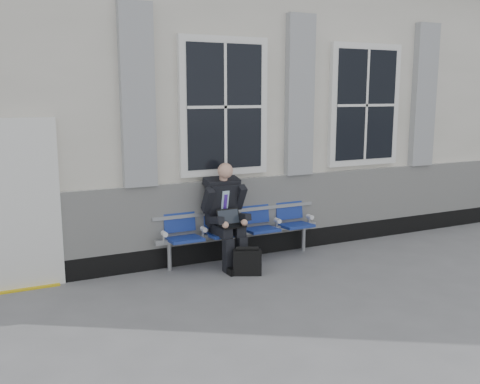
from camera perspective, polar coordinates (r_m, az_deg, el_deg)
ground at (r=8.05m, az=17.05°, el=-7.63°), size 70.00×70.00×0.00m
station_building at (r=10.46m, az=4.51°, el=9.25°), size 14.40×4.40×4.49m
bench at (r=7.87m, az=-0.03°, el=-3.39°), size 2.60×0.47×0.91m
businessman at (r=7.57m, az=-1.59°, el=-2.06°), size 0.61×0.82×1.49m
briefcase at (r=7.34m, az=0.77°, el=-7.44°), size 0.42×0.31×0.39m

